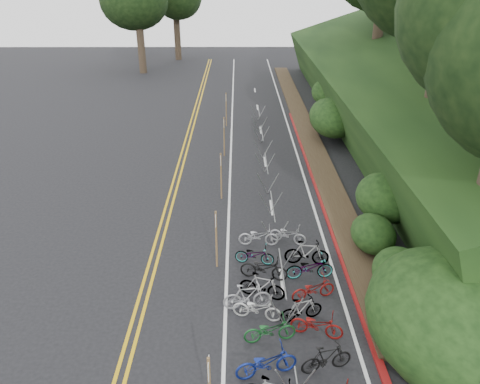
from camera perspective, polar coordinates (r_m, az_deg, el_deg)
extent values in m
plane|color=black|center=(15.16, -6.01, -19.94)|extent=(120.00, 120.00, 0.00)
cube|color=gold|center=(23.45, -9.07, -1.90)|extent=(0.12, 80.00, 0.01)
cube|color=gold|center=(23.40, -8.35, -1.91)|extent=(0.12, 80.00, 0.01)
cube|color=silver|center=(23.18, -1.35, -1.91)|extent=(0.12, 80.00, 0.01)
cube|color=silver|center=(23.48, 8.96, -1.86)|extent=(0.12, 80.00, 0.01)
cube|color=silver|center=(18.17, 5.10, -10.79)|extent=(0.10, 1.60, 0.01)
cube|color=silver|center=(23.23, 3.84, -1.89)|extent=(0.10, 1.60, 0.01)
cube|color=silver|center=(28.66, 3.05, 3.74)|extent=(0.10, 1.60, 0.01)
cube|color=silver|center=(34.28, 2.51, 7.55)|extent=(0.10, 1.60, 0.01)
cube|color=silver|center=(40.01, 2.12, 10.28)|extent=(0.10, 1.60, 0.01)
cube|color=silver|center=(45.81, 1.82, 12.32)|extent=(0.10, 1.60, 0.01)
cube|color=maroon|center=(25.30, 9.43, 0.36)|extent=(0.25, 28.00, 0.10)
cube|color=black|center=(35.56, 19.94, 11.42)|extent=(12.32, 44.00, 9.11)
cube|color=#382819|center=(34.57, 8.03, 7.61)|extent=(1.40, 44.00, 0.16)
ellipsoid|color=#284C19|center=(17.64, 19.09, -9.46)|extent=(2.00, 2.80, 1.60)
ellipsoid|color=#284C19|center=(21.70, 17.33, -0.64)|extent=(2.60, 3.64, 2.08)
ellipsoid|color=#284C19|center=(27.16, 16.41, 5.89)|extent=(2.20, 3.08, 1.76)
ellipsoid|color=#284C19|center=(32.49, 11.14, 8.91)|extent=(3.00, 4.20, 2.40)
ellipsoid|color=#284C19|center=(38.25, 10.57, 11.79)|extent=(2.40, 3.36, 1.92)
ellipsoid|color=#284C19|center=(42.18, 11.48, 13.99)|extent=(2.80, 3.92, 2.24)
ellipsoid|color=#284C19|center=(20.04, 15.92, -4.89)|extent=(1.80, 2.52, 1.44)
ellipsoid|color=#284C19|center=(30.86, 16.04, 9.50)|extent=(3.20, 4.48, 2.56)
ellipsoid|color=black|center=(16.02, 24.73, -13.88)|extent=(5.28, 6.16, 3.52)
cylinder|color=#2D2319|center=(24.96, 22.76, 12.13)|extent=(0.84, 0.84, 6.39)
cylinder|color=#2D2319|center=(33.02, 22.17, 17.22)|extent=(0.89, 0.89, 7.24)
cylinder|color=#2D2319|center=(40.35, 16.42, 17.82)|extent=(0.82, 0.82, 5.96)
cylinder|color=#2D2319|center=(48.57, 17.00, 20.34)|extent=(0.86, 0.86, 6.82)
cylinder|color=#2D2319|center=(54.11, -11.95, 16.91)|extent=(0.80, 0.80, 5.54)
cylinder|color=#2D2319|center=(61.49, -7.63, 18.07)|extent=(0.77, 0.77, 5.11)
cylinder|color=gray|center=(13.87, 5.38, -22.23)|extent=(0.54, 0.04, 1.06)
cylinder|color=gray|center=(13.94, 7.86, -22.12)|extent=(0.54, 0.04, 1.06)
cylinder|color=gray|center=(16.68, 5.21, -9.70)|extent=(0.05, 3.00, 0.05)
cylinder|color=gray|center=(15.91, 4.54, -14.35)|extent=(0.58, 0.04, 1.13)
cylinder|color=gray|center=(15.97, 6.61, -14.29)|extent=(0.58, 0.04, 1.13)
cylinder|color=gray|center=(18.13, 3.85, -8.61)|extent=(0.58, 0.04, 1.13)
cylinder|color=gray|center=(18.18, 5.63, -8.58)|extent=(0.58, 0.04, 1.13)
cylinder|color=gray|center=(20.93, 4.02, -1.68)|extent=(0.05, 3.00, 0.05)
cylinder|color=gray|center=(19.97, 3.44, -5.02)|extent=(0.58, 0.04, 1.13)
cylinder|color=gray|center=(20.02, 5.04, -5.00)|extent=(0.58, 0.04, 1.13)
cylinder|color=gray|center=(22.41, 3.01, -1.32)|extent=(0.58, 0.04, 1.13)
cylinder|color=gray|center=(22.45, 4.44, -1.32)|extent=(0.58, 0.04, 1.13)
cylinder|color=gray|center=(25.45, 3.25, 3.56)|extent=(0.05, 3.00, 0.05)
cylinder|color=gray|center=(24.38, 2.74, 1.05)|extent=(0.58, 0.04, 1.13)
cylinder|color=gray|center=(24.42, 4.05, 1.05)|extent=(0.58, 0.04, 1.13)
cylinder|color=gray|center=(26.94, 2.45, 3.57)|extent=(0.58, 0.04, 1.13)
cylinder|color=gray|center=(26.98, 3.64, 3.57)|extent=(0.58, 0.04, 1.13)
cylinder|color=gray|center=(30.12, 2.71, 7.20)|extent=(0.05, 3.00, 0.05)
cylinder|color=gray|center=(28.99, 2.26, 5.23)|extent=(0.58, 0.04, 1.13)
cylinder|color=gray|center=(29.02, 3.37, 5.23)|extent=(0.58, 0.04, 1.13)
cylinder|color=gray|center=(31.62, 2.05, 7.04)|extent=(0.58, 0.04, 1.13)
cylinder|color=gray|center=(31.65, 3.07, 7.03)|extent=(0.58, 0.04, 1.13)
cylinder|color=gray|center=(34.89, 2.31, 9.86)|extent=(0.05, 3.00, 0.05)
cylinder|color=gray|center=(33.70, 1.91, 8.26)|extent=(0.58, 0.04, 1.13)
cylinder|color=gray|center=(33.73, 2.87, 8.25)|extent=(0.58, 0.04, 1.13)
cylinder|color=gray|center=(36.38, 1.75, 9.60)|extent=(0.58, 0.04, 1.13)
cylinder|color=gray|center=(36.40, 2.64, 9.60)|extent=(0.58, 0.04, 1.13)
cube|color=silver|center=(12.23, -3.84, -20.67)|extent=(0.02, 0.40, 0.50)
cylinder|color=brown|center=(18.23, -2.90, -5.82)|extent=(0.08, 0.08, 2.50)
cube|color=silver|center=(17.77, -2.97, -3.35)|extent=(0.02, 0.40, 0.50)
cylinder|color=brown|center=(23.54, -2.32, 1.91)|extent=(0.08, 0.08, 2.50)
cube|color=silver|center=(23.19, -2.36, 3.94)|extent=(0.02, 0.40, 0.50)
cylinder|color=brown|center=(29.12, -1.95, 6.75)|extent=(0.08, 0.08, 2.50)
cube|color=silver|center=(28.83, -1.98, 8.44)|extent=(0.02, 0.40, 0.50)
cylinder|color=brown|center=(34.83, -1.70, 10.01)|extent=(0.08, 0.08, 2.50)
cube|color=silver|center=(34.60, -1.72, 11.44)|extent=(0.02, 0.40, 0.50)
imported|color=#9E9EA3|center=(16.57, 0.91, -12.62)|extent=(0.68, 1.75, 1.03)
imported|color=navy|center=(14.42, 3.23, -20.03)|extent=(1.10, 1.97, 0.98)
imported|color=black|center=(14.74, 10.52, -19.32)|extent=(0.84, 1.66, 0.96)
imported|color=#144C1E|center=(15.45, 3.66, -16.43)|extent=(0.85, 1.76, 0.89)
imported|color=maroon|center=(15.79, 9.35, -15.65)|extent=(1.04, 1.81, 0.90)
imported|color=beige|center=(16.22, 2.10, -13.97)|extent=(0.96, 1.77, 0.88)
imported|color=slate|center=(16.27, 7.47, -13.98)|extent=(0.87, 1.60, 0.93)
imported|color=slate|center=(17.06, 2.71, -11.36)|extent=(0.99, 1.76, 1.02)
imported|color=maroon|center=(17.23, 8.92, -11.59)|extent=(1.06, 1.76, 0.87)
imported|color=black|center=(18.00, 2.94, -9.22)|extent=(1.02, 1.93, 0.97)
imported|color=slate|center=(18.19, 8.50, -9.10)|extent=(0.79, 1.87, 0.96)
imported|color=slate|center=(18.85, 1.79, -7.63)|extent=(0.83, 1.66, 0.84)
imported|color=slate|center=(18.92, 8.16, -7.34)|extent=(0.66, 1.82, 1.07)
imported|color=#9E9EA3|center=(20.00, 2.28, -5.37)|extent=(0.65, 1.72, 0.90)
imported|color=#9E9EA3|center=(20.26, 5.87, -5.13)|extent=(1.10, 1.72, 0.85)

